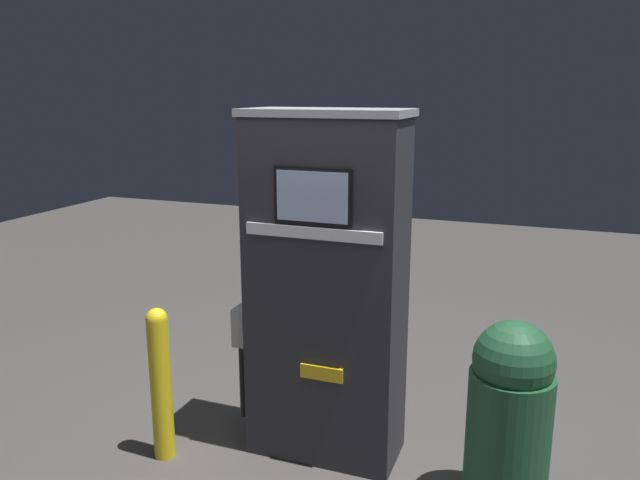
{
  "coord_description": "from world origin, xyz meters",
  "views": [
    {
      "loc": [
        1.11,
        -2.85,
        2.03
      ],
      "look_at": [
        0.0,
        0.1,
        1.27
      ],
      "focal_mm": 35.0,
      "sensor_mm": 36.0,
      "label": 1
    }
  ],
  "objects": [
    {
      "name": "ground_plane",
      "position": [
        0.0,
        0.0,
        0.0
      ],
      "size": [
        14.0,
        14.0,
        0.0
      ],
      "primitive_type": "plane",
      "color": "#423F3D"
    },
    {
      "name": "gas_pump",
      "position": [
        -0.0,
        0.2,
        0.97
      ],
      "size": [
        0.94,
        0.44,
        1.94
      ],
      "color": "#28282D",
      "rests_on": "ground_plane"
    },
    {
      "name": "safety_bollard",
      "position": [
        -0.83,
        -0.19,
        0.47
      ],
      "size": [
        0.12,
        0.12,
        0.89
      ],
      "color": "yellow",
      "rests_on": "ground_plane"
    },
    {
      "name": "trash_bin",
      "position": [
        1.01,
        0.04,
        0.5
      ],
      "size": [
        0.41,
        0.41,
        0.98
      ],
      "color": "#1E4C2D",
      "rests_on": "ground_plane"
    }
  ]
}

